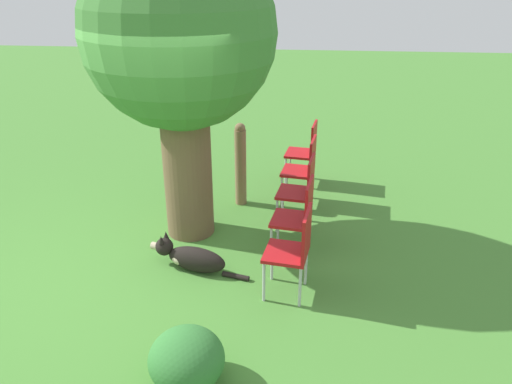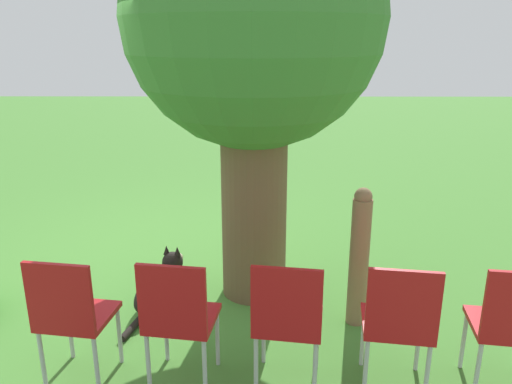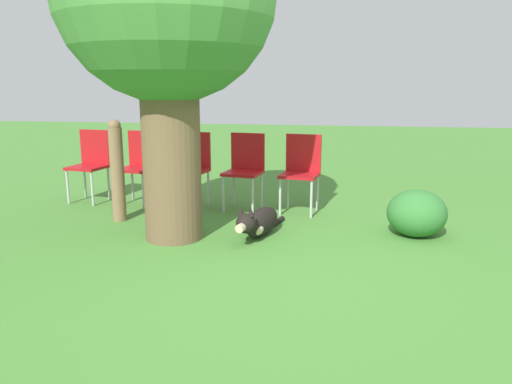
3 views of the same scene
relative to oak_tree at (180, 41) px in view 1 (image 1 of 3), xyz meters
name	(u,v)px [view 1 (image 1 of 3)]	position (x,y,z in m)	size (l,w,h in m)	color
ground_plane	(123,268)	(-0.58, -0.91, -2.32)	(30.00, 30.00, 0.00)	#478433
oak_tree	(180,41)	(0.00, 0.00, 0.00)	(2.10, 2.10, 3.46)	brown
dog	(190,257)	(0.18, -0.85, -2.17)	(1.14, 0.41, 0.39)	black
fence_post	(241,164)	(0.53, 0.84, -1.73)	(0.16, 0.16, 1.16)	#846647
red_chair_0	(295,247)	(1.31, -1.18, -1.77)	(0.48, 0.50, 0.95)	#B21419
red_chair_1	(299,214)	(1.34, -0.48, -1.77)	(0.48, 0.50, 0.95)	#B21419
red_chair_2	(302,188)	(1.36, 0.23, -1.77)	(0.48, 0.50, 0.95)	#B21419
red_chair_3	(304,166)	(1.39, 0.93, -1.77)	(0.48, 0.50, 0.95)	#B21419
red_chair_4	(306,149)	(1.41, 1.64, -1.77)	(0.48, 0.50, 0.95)	#B21419
low_shrub	(187,359)	(0.50, -2.45, -2.07)	(0.61, 0.61, 0.49)	#337533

